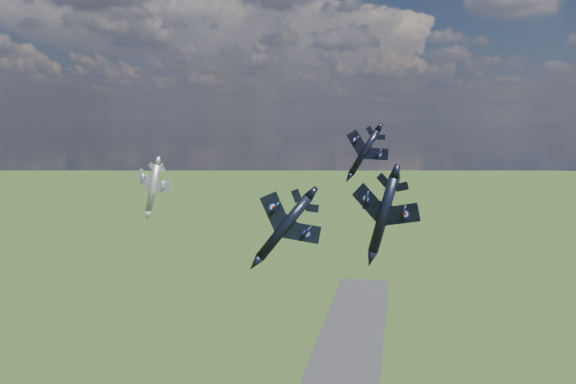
% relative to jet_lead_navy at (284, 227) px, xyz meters
% --- Properties ---
extents(jet_lead_navy, '(13.76, 17.46, 9.46)m').
position_rel_jet_lead_navy_xyz_m(jet_lead_navy, '(0.00, 0.00, 0.00)').
color(jet_lead_navy, black).
extents(jet_right_navy, '(14.93, 16.85, 5.41)m').
position_rel_jet_lead_navy_xyz_m(jet_right_navy, '(14.37, -7.29, 3.59)').
color(jet_right_navy, black).
extents(jet_high_navy, '(9.18, 12.61, 6.78)m').
position_rel_jet_lead_navy_xyz_m(jet_high_navy, '(9.72, 24.13, 9.56)').
color(jet_high_navy, black).
extents(jet_left_silver, '(12.07, 14.44, 4.89)m').
position_rel_jet_lead_navy_xyz_m(jet_left_silver, '(-29.13, 18.78, 2.72)').
color(jet_left_silver, '#9B9EA5').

